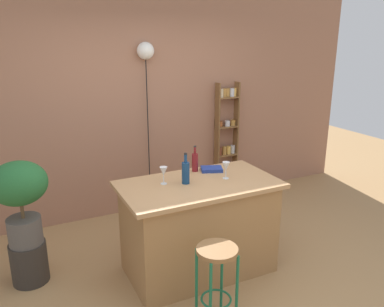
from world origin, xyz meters
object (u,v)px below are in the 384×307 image
object	(u,v)px
spice_shelf	(227,136)
bottle_soda_blue	(195,162)
bottle_wine_red	(186,172)
cookbook	(212,169)
potted_plant	(20,193)
wine_glass_left	(164,172)
plant_stool	(29,262)
bar_stool	(217,268)
wine_glass_center	(226,167)
pendant_globe_light	(146,54)

from	to	relation	value
spice_shelf	bottle_soda_blue	xyz separation A→B (m)	(-1.10, -1.21, 0.14)
bottle_wine_red	cookbook	xyz separation A→B (m)	(0.38, 0.20, -0.09)
potted_plant	wine_glass_left	size ratio (longest dim) A/B	4.79
plant_stool	cookbook	world-z (taller)	cookbook
plant_stool	bottle_wine_red	size ratio (longest dim) A/B	1.36
bar_stool	bottle_soda_blue	size ratio (longest dim) A/B	2.54
potted_plant	wine_glass_center	xyz separation A→B (m)	(1.79, -0.53, 0.14)
plant_stool	bottle_soda_blue	world-z (taller)	bottle_soda_blue
wine_glass_left	spice_shelf	bearing A→B (deg)	42.87
spice_shelf	potted_plant	xyz separation A→B (m)	(-2.71, -1.00, 0.01)
bottle_wine_red	bottle_soda_blue	xyz separation A→B (m)	(0.23, 0.27, -0.01)
bar_stool	spice_shelf	size ratio (longest dim) A/B	0.41
plant_stool	pendant_globe_light	distance (m)	2.61
spice_shelf	plant_stool	bearing A→B (deg)	-159.80
bottle_wine_red	cookbook	bearing A→B (deg)	27.78
wine_glass_center	plant_stool	bearing A→B (deg)	163.45
wine_glass_left	pendant_globe_light	world-z (taller)	pendant_globe_light
bottle_soda_blue	plant_stool	bearing A→B (deg)	172.44
potted_plant	bottle_soda_blue	bearing A→B (deg)	-7.56
pendant_globe_light	cookbook	bearing A→B (deg)	-81.20
wine_glass_left	cookbook	distance (m)	0.59
potted_plant	pendant_globe_light	bearing A→B (deg)	33.01
wine_glass_center	pendant_globe_light	size ratio (longest dim) A/B	0.08
pendant_globe_light	plant_stool	bearing A→B (deg)	-146.99
plant_stool	potted_plant	bearing A→B (deg)	-90.00
potted_plant	wine_glass_left	bearing A→B (deg)	-18.57
pendant_globe_light	potted_plant	bearing A→B (deg)	-146.99
wine_glass_center	pendant_globe_light	bearing A→B (deg)	97.97
spice_shelf	wine_glass_left	distance (m)	2.07
spice_shelf	plant_stool	world-z (taller)	spice_shelf
cookbook	bottle_wine_red	bearing A→B (deg)	-131.39
wine_glass_center	pendant_globe_light	xyz separation A→B (m)	(-0.22, 1.55, 0.99)
potted_plant	wine_glass_center	distance (m)	1.87
wine_glass_left	wine_glass_center	distance (m)	0.60
spice_shelf	wine_glass_left	world-z (taller)	spice_shelf
bar_stool	pendant_globe_light	world-z (taller)	pendant_globe_light
spice_shelf	wine_glass_center	xyz separation A→B (m)	(-0.93, -1.53, 0.15)
cookbook	pendant_globe_light	world-z (taller)	pendant_globe_light
bottle_soda_blue	wine_glass_left	xyz separation A→B (m)	(-0.41, -0.19, 0.02)
bottle_soda_blue	wine_glass_center	distance (m)	0.36
bottle_soda_blue	pendant_globe_light	distance (m)	1.59
bottle_wine_red	pendant_globe_light	xyz separation A→B (m)	(0.18, 1.50, 0.99)
plant_stool	cookbook	distance (m)	1.94
potted_plant	bottle_wine_red	bearing A→B (deg)	-19.09
bar_stool	bottle_soda_blue	bearing A→B (deg)	72.61
bar_stool	spice_shelf	distance (m)	2.68
potted_plant	wine_glass_left	world-z (taller)	potted_plant
plant_stool	bottle_wine_red	distance (m)	1.69
spice_shelf	cookbook	bearing A→B (deg)	-126.40
pendant_globe_light	spice_shelf	bearing A→B (deg)	-1.10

